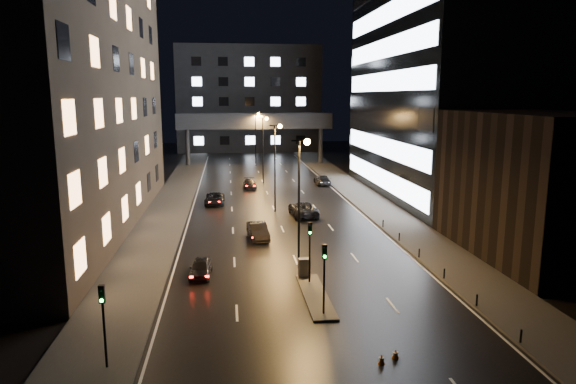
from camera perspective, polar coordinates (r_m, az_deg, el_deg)
name	(u,v)px	position (r m, az deg, el deg)	size (l,w,h in m)	color
ground	(267,193)	(71.60, -2.33, -0.07)	(160.00, 160.00, 0.00)	black
sidewalk_left	(172,201)	(66.86, -12.74, -1.03)	(5.00, 110.00, 0.15)	#383533
sidewalk_right	(364,197)	(68.83, 8.43, -0.55)	(5.00, 110.00, 0.15)	#383533
building_left	(47,26)	(57.19, -25.22, 16.39)	(15.00, 48.00, 40.00)	#2D2319
building_right_low	(536,185)	(47.21, 25.85, 0.66)	(10.00, 18.00, 12.00)	black
building_right_glass	(461,24)	(73.35, 18.64, 17.31)	(20.00, 36.00, 45.00)	black
building_far	(249,99)	(128.26, -4.41, 10.26)	(34.00, 14.00, 25.00)	#333335
skybridge	(255,122)	(100.41, -3.70, 7.79)	(30.00, 3.00, 10.00)	#333335
median_island	(315,296)	(35.22, 3.05, -11.44)	(1.60, 8.00, 0.15)	#383533
traffic_signal_near	(310,242)	(36.56, 2.44, -5.59)	(0.28, 0.34, 4.40)	black
traffic_signal_far	(324,268)	(31.39, 4.05, -8.38)	(0.28, 0.34, 4.40)	black
traffic_signal_corner	(103,314)	(26.98, -19.85, -12.61)	(0.28, 0.34, 4.40)	black
bollard_row	(431,264)	(41.83, 15.59, -7.66)	(0.12, 25.12, 0.90)	black
streetlight_near	(301,186)	(39.14, 1.46, 0.62)	(1.45, 0.50, 10.15)	black
streetlight_mid_a	(276,156)	(58.80, -1.31, 3.99)	(1.45, 0.50, 10.15)	black
streetlight_mid_b	(264,141)	(78.64, -2.70, 5.67)	(1.45, 0.50, 10.15)	black
streetlight_far	(256,132)	(98.54, -3.53, 6.66)	(1.45, 0.50, 10.15)	black
car_away_a	(201,268)	(39.28, -9.67, -8.32)	(1.53, 3.80, 1.29)	black
car_away_b	(258,231)	(48.57, -3.36, -4.35)	(1.61, 4.62, 1.52)	black
car_away_c	(215,199)	(64.44, -8.15, -0.75)	(2.30, 5.00, 1.39)	black
car_away_d	(250,184)	(75.03, -4.26, 0.90)	(1.81, 4.46, 1.29)	black
car_toward_a	(303,209)	(57.65, 1.70, -1.89)	(2.65, 5.74, 1.59)	black
car_toward_b	(322,180)	(78.12, 3.83, 1.35)	(2.00, 4.93, 1.43)	black
utility_cabinet	(304,267)	(38.29, 1.82, -8.37)	(0.84, 0.53, 1.37)	#535356
cone_a	(382,359)	(27.52, 10.35, -17.80)	(0.34, 0.34, 0.56)	orange
cone_b	(395,354)	(28.19, 11.85, -17.19)	(0.38, 0.38, 0.51)	orange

